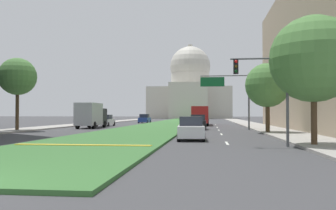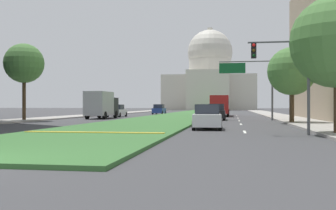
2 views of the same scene
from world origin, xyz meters
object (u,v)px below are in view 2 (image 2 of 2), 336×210
sedan_far_horizon (159,110)px  city_bus (220,104)px  street_tree_left_mid (24,64)px  street_tree_right_mid (292,71)px  sedan_distant (117,111)px  box_truck_delivery (101,105)px  capitol_building (210,79)px  overhead_guide_sign (252,77)px  sedan_midblock (216,112)px  sedan_lead_stopped (207,117)px  traffic_light_near_right (292,65)px

sedan_far_horizon → city_bus: size_ratio=0.38×
street_tree_left_mid → city_bus: 29.09m
street_tree_right_mid → sedan_distant: bearing=141.2°
box_truck_delivery → street_tree_left_mid: bearing=-121.2°
street_tree_right_mid → capitol_building: bearing=97.2°
capitol_building → box_truck_delivery: (-8.12, -89.95, -8.73)m
street_tree_right_mid → overhead_guide_sign: bearing=112.8°
sedan_midblock → sedan_far_horizon: size_ratio=1.06×
sedan_midblock → box_truck_delivery: bearing=170.4°
sedan_midblock → overhead_guide_sign: bearing=-0.3°
street_tree_right_mid → sedan_lead_stopped: bearing=-127.9°
sedan_lead_stopped → sedan_distant: bearing=118.7°
city_bus → box_truck_delivery: bearing=-136.3°
capitol_building → sedan_midblock: bearing=-86.5°
street_tree_left_mid → box_truck_delivery: (5.18, 8.56, -4.12)m
street_tree_right_mid → sedan_lead_stopped: street_tree_right_mid is taller
sedan_lead_stopped → city_bus: 31.58m
traffic_light_near_right → overhead_guide_sign: (-1.10, 20.98, 0.86)m
capitol_building → sedan_far_horizon: size_ratio=7.38×
capitol_building → traffic_light_near_right: bearing=-84.7°
overhead_guide_sign → box_truck_delivery: overhead_guide_sign is taller
sedan_midblock → sedan_lead_stopped: bearing=-90.2°
traffic_light_near_right → street_tree_right_mid: bearing=81.8°
city_bus → sedan_lead_stopped: bearing=-90.0°
traffic_light_near_right → sedan_midblock: size_ratio=1.19×
street_tree_right_mid → sedan_midblock: 10.67m
overhead_guide_sign → capitol_building: bearing=95.8°
box_truck_delivery → capitol_building: bearing=84.8°
overhead_guide_sign → street_tree_right_mid: street_tree_right_mid is taller
capitol_building → box_truck_delivery: size_ratio=4.76×
street_tree_right_mid → sedan_distant: size_ratio=1.62×
traffic_light_near_right → sedan_distant: bearing=121.8°
sedan_distant → box_truck_delivery: box_truck_delivery is taller
traffic_light_near_right → sedan_far_horizon: traffic_light_near_right is taller
traffic_light_near_right → street_tree_left_mid: bearing=148.2°
sedan_midblock → traffic_light_near_right: bearing=-77.0°
capitol_building → street_tree_right_mid: capitol_building is taller
sedan_lead_stopped → overhead_guide_sign: bearing=76.8°
traffic_light_near_right → sedan_lead_stopped: size_ratio=1.11×
capitol_building → sedan_midblock: (5.69, -92.28, -9.59)m
overhead_guide_sign → city_bus: bearing=103.7°
sedan_distant → sedan_midblock: bearing=-33.9°
sedan_distant → sedan_far_horizon: size_ratio=1.00×
overhead_guide_sign → street_tree_right_mid: 7.91m
sedan_far_horizon → capitol_building: bearing=85.3°
sedan_lead_stopped → box_truck_delivery: (-13.76, 18.42, 0.89)m
sedan_lead_stopped → sedan_distant: 29.07m
street_tree_left_mid → sedan_distant: 17.17m
traffic_light_near_right → street_tree_right_mid: size_ratio=0.78×
capitol_building → city_bus: (5.65, -76.80, -8.64)m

